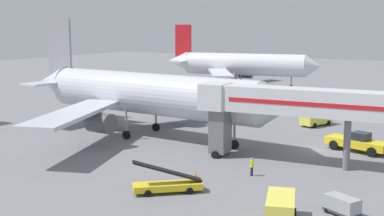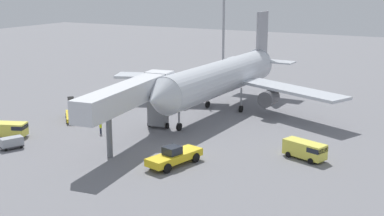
% 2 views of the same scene
% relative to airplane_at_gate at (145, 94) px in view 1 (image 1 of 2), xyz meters
% --- Properties ---
extents(ground_plane, '(300.00, 300.00, 0.00)m').
position_rel_airplane_at_gate_xyz_m(ground_plane, '(4.10, -21.54, -5.51)').
color(ground_plane, slate).
extents(airplane_at_gate, '(40.89, 40.41, 15.03)m').
position_rel_airplane_at_gate_xyz_m(airplane_at_gate, '(0.00, 0.00, 0.00)').
color(airplane_at_gate, silver).
rests_on(airplane_at_gate, ground).
extents(jet_bridge, '(5.63, 21.68, 8.03)m').
position_rel_airplane_at_gate_xyz_m(jet_bridge, '(-3.14, -20.61, 0.64)').
color(jet_bridge, silver).
rests_on(jet_bridge, ground).
extents(pushback_tug, '(4.04, 7.58, 2.31)m').
position_rel_airplane_at_gate_xyz_m(pushback_tug, '(5.84, -25.83, -4.45)').
color(pushback_tug, yellow).
rests_on(pushback_tug, ground).
extents(belt_loader_truck, '(5.32, 5.56, 2.96)m').
position_rel_airplane_at_gate_xyz_m(belt_loader_truck, '(-17.74, -15.72, -4.76)').
color(belt_loader_truck, yellow).
rests_on(belt_loader_truck, ground).
extents(service_van_near_right, '(5.46, 3.52, 2.08)m').
position_rel_airplane_at_gate_xyz_m(service_van_near_right, '(18.45, -16.73, -4.32)').
color(service_van_near_right, '#E5DB4C').
rests_on(service_van_near_right, ground).
extents(service_van_near_center, '(5.02, 3.51, 2.02)m').
position_rel_airplane_at_gate_xyz_m(service_van_near_center, '(-18.99, -26.70, -4.35)').
color(service_van_near_center, '#E5DB4C').
rests_on(service_van_near_center, ground).
extents(baggage_cart_outer_left, '(2.36, 3.03, 1.46)m').
position_rel_airplane_at_gate_xyz_m(baggage_cart_outer_left, '(-15.14, -30.12, -4.70)').
color(baggage_cart_outer_left, '#38383D').
rests_on(baggage_cart_outer_left, ground).
extents(ground_crew_worker_foreground, '(0.47, 0.47, 1.80)m').
position_rel_airplane_at_gate_xyz_m(ground_crew_worker_foreground, '(-9.27, -19.72, -4.56)').
color(ground_crew_worker_foreground, '#1E2333').
rests_on(ground_crew_worker_foreground, ground).
extents(safety_cone_alpha, '(0.39, 0.39, 0.60)m').
position_rel_airplane_at_gate_xyz_m(safety_cone_alpha, '(-12.69, -15.50, -5.21)').
color(safety_cone_alpha, black).
rests_on(safety_cone_alpha, ground).
extents(airplane_background, '(37.05, 34.96, 14.02)m').
position_rel_airplane_at_gate_xyz_m(airplane_background, '(51.41, 12.31, -0.26)').
color(airplane_background, silver).
rests_on(airplane_background, ground).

